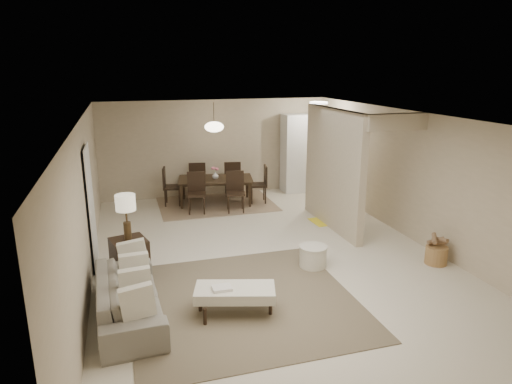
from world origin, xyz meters
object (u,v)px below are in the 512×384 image
object	(u,v)px
dining_table	(216,191)
pantry_cabinet	(304,153)
ottoman_bench	(235,293)
sofa	(129,298)
round_pouf	(313,257)
wicker_basket	(436,255)
side_table	(130,256)

from	to	relation	value
dining_table	pantry_cabinet	bearing A→B (deg)	23.16
ottoman_bench	dining_table	bearing A→B (deg)	97.15
sofa	ottoman_bench	size ratio (longest dim) A/B	1.73
ottoman_bench	dining_table	size ratio (longest dim) A/B	0.65
sofa	round_pouf	bearing A→B (deg)	-77.47
dining_table	wicker_basket	bearing A→B (deg)	-47.03
round_pouf	dining_table	xyz separation A→B (m)	(-0.83, 4.14, 0.13)
round_pouf	wicker_basket	bearing A→B (deg)	-13.29
pantry_cabinet	wicker_basket	distance (m)	5.29
pantry_cabinet	ottoman_bench	xyz separation A→B (m)	(-3.40, -5.82, -0.74)
side_table	dining_table	world-z (taller)	dining_table
ottoman_bench	round_pouf	world-z (taller)	ottoman_bench
pantry_cabinet	wicker_basket	xyz separation A→B (m)	(0.35, -5.21, -0.89)
ottoman_bench	round_pouf	bearing A→B (deg)	49.93
ottoman_bench	dining_table	distance (m)	5.31
sofa	side_table	world-z (taller)	sofa
sofa	side_table	distance (m)	1.44
pantry_cabinet	dining_table	size ratio (longest dim) A/B	1.15
round_pouf	dining_table	distance (m)	4.22
wicker_basket	side_table	bearing A→B (deg)	167.51
pantry_cabinet	wicker_basket	bearing A→B (deg)	-86.17
sofa	dining_table	bearing A→B (deg)	-26.48
pantry_cabinet	side_table	world-z (taller)	pantry_cabinet
pantry_cabinet	ottoman_bench	size ratio (longest dim) A/B	1.76
sofa	round_pouf	xyz separation A→B (m)	(3.05, 0.81, -0.11)
pantry_cabinet	dining_table	distance (m)	2.74
sofa	dining_table	world-z (taller)	dining_table
ottoman_bench	wicker_basket	bearing A→B (deg)	25.30
pantry_cabinet	round_pouf	distance (m)	5.10
ottoman_bench	round_pouf	xyz separation A→B (m)	(1.65, 1.11, -0.13)
pantry_cabinet	side_table	bearing A→B (deg)	-139.36
ottoman_bench	dining_table	world-z (taller)	dining_table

